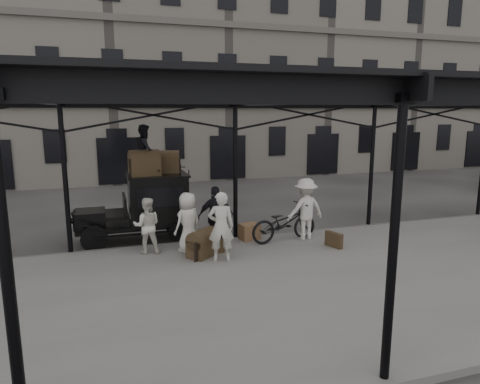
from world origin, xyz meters
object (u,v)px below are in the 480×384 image
object	(u,v)px
porter_left	(221,227)
steamer_trunk_roof_near	(144,165)
steamer_trunk_platform	(203,245)
porter_official	(216,217)
taxi	(148,204)
bicycle	(284,223)

from	to	relation	value
porter_left	steamer_trunk_roof_near	xyz separation A→B (m)	(-1.72, 2.72, 1.41)
steamer_trunk_roof_near	steamer_trunk_platform	xyz separation A→B (m)	(1.32, -2.20, -2.05)
porter_official	steamer_trunk_platform	distance (m)	1.10
taxi	bicycle	distance (m)	4.41
taxi	bicycle	xyz separation A→B (m)	(3.97, -1.87, -0.46)
porter_left	steamer_trunk_platform	xyz separation A→B (m)	(-0.40, 0.52, -0.63)
taxi	steamer_trunk_roof_near	size ratio (longest dim) A/B	3.97
steamer_trunk_roof_near	porter_official	bearing A→B (deg)	-45.77
bicycle	steamer_trunk_platform	size ratio (longest dim) A/B	2.56
taxi	bicycle	size ratio (longest dim) A/B	1.63
taxi	steamer_trunk_roof_near	bearing A→B (deg)	-108.07
taxi	steamer_trunk_platform	xyz separation A→B (m)	(1.24, -2.45, -0.73)
porter_official	bicycle	distance (m)	2.18
taxi	bicycle	world-z (taller)	taxi
taxi	steamer_trunk_roof_near	world-z (taller)	steamer_trunk_roof_near
steamer_trunk_roof_near	bicycle	bearing A→B (deg)	-29.59
porter_official	bicycle	size ratio (longest dim) A/B	0.82
porter_official	steamer_trunk_platform	size ratio (longest dim) A/B	2.10
bicycle	taxi	bearing A→B (deg)	56.96
taxi	porter_official	world-z (taller)	taxi
porter_left	porter_official	size ratio (longest dim) A/B	1.04
porter_left	bicycle	size ratio (longest dim) A/B	0.85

